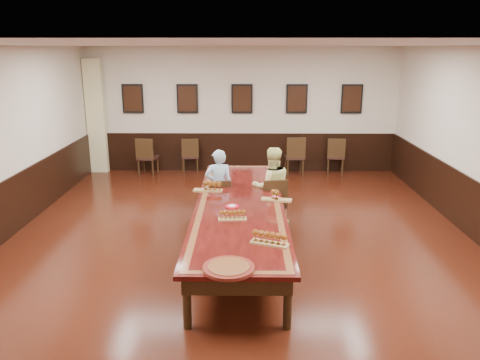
{
  "coord_description": "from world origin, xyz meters",
  "views": [
    {
      "loc": [
        0.09,
        -7.11,
        3.16
      ],
      "look_at": [
        0.0,
        0.5,
        1.0
      ],
      "focal_mm": 35.0,
      "sensor_mm": 36.0,
      "label": 1
    }
  ],
  "objects_px": {
    "spare_chair_a": "(148,156)",
    "spare_chair_d": "(336,155)",
    "carved_platter": "(229,268)",
    "spare_chair_c": "(294,156)",
    "person_woman": "(272,187)",
    "chair_woman": "(273,202)",
    "conference_table": "(240,212)",
    "chair_man": "(219,201)",
    "spare_chair_b": "(190,155)",
    "person_man": "(219,186)"
  },
  "relations": [
    {
      "from": "person_woman",
      "to": "carved_platter",
      "type": "xyz_separation_m",
      "value": [
        -0.66,
        -3.33,
        0.04
      ]
    },
    {
      "from": "spare_chair_a",
      "to": "person_woman",
      "type": "bearing_deg",
      "value": 139.18
    },
    {
      "from": "spare_chair_b",
      "to": "spare_chair_c",
      "type": "relative_size",
      "value": 0.91
    },
    {
      "from": "spare_chair_c",
      "to": "person_woman",
      "type": "distance_m",
      "value": 3.62
    },
    {
      "from": "chair_man",
      "to": "spare_chair_d",
      "type": "bearing_deg",
      "value": -134.66
    },
    {
      "from": "person_man",
      "to": "carved_platter",
      "type": "bearing_deg",
      "value": 88.0
    },
    {
      "from": "chair_woman",
      "to": "conference_table",
      "type": "xyz_separation_m",
      "value": [
        -0.59,
        -0.91,
        0.14
      ]
    },
    {
      "from": "spare_chair_c",
      "to": "person_woman",
      "type": "bearing_deg",
      "value": 74.56
    },
    {
      "from": "spare_chair_d",
      "to": "person_man",
      "type": "relative_size",
      "value": 0.68
    },
    {
      "from": "chair_man",
      "to": "conference_table",
      "type": "relative_size",
      "value": 0.17
    },
    {
      "from": "spare_chair_b",
      "to": "chair_man",
      "type": "bearing_deg",
      "value": 93.38
    },
    {
      "from": "spare_chair_a",
      "to": "spare_chair_d",
      "type": "distance_m",
      "value": 4.84
    },
    {
      "from": "person_woman",
      "to": "person_man",
      "type": "bearing_deg",
      "value": -19.79
    },
    {
      "from": "spare_chair_b",
      "to": "person_man",
      "type": "bearing_deg",
      "value": 93.57
    },
    {
      "from": "person_woman",
      "to": "conference_table",
      "type": "bearing_deg",
      "value": 50.18
    },
    {
      "from": "person_woman",
      "to": "conference_table",
      "type": "distance_m",
      "value": 1.16
    },
    {
      "from": "chair_man",
      "to": "person_woman",
      "type": "distance_m",
      "value": 1.0
    },
    {
      "from": "conference_table",
      "to": "chair_woman",
      "type": "bearing_deg",
      "value": 57.32
    },
    {
      "from": "spare_chair_d",
      "to": "person_man",
      "type": "bearing_deg",
      "value": 59.26
    },
    {
      "from": "spare_chair_c",
      "to": "spare_chair_a",
      "type": "bearing_deg",
      "value": -2.52
    },
    {
      "from": "chair_woman",
      "to": "spare_chair_c",
      "type": "height_order",
      "value": "spare_chair_c"
    },
    {
      "from": "person_woman",
      "to": "spare_chair_b",
      "type": "bearing_deg",
      "value": -73.38
    },
    {
      "from": "chair_man",
      "to": "spare_chair_d",
      "type": "height_order",
      "value": "spare_chair_d"
    },
    {
      "from": "chair_woman",
      "to": "spare_chair_d",
      "type": "relative_size",
      "value": 0.99
    },
    {
      "from": "spare_chair_d",
      "to": "conference_table",
      "type": "bearing_deg",
      "value": 70.55
    },
    {
      "from": "spare_chair_b",
      "to": "person_woman",
      "type": "xyz_separation_m",
      "value": [
        1.93,
        -3.77,
        0.27
      ]
    },
    {
      "from": "spare_chair_b",
      "to": "conference_table",
      "type": "distance_m",
      "value": 4.97
    },
    {
      "from": "chair_woman",
      "to": "carved_platter",
      "type": "distance_m",
      "value": 3.32
    },
    {
      "from": "person_woman",
      "to": "conference_table",
      "type": "relative_size",
      "value": 0.29
    },
    {
      "from": "spare_chair_b",
      "to": "carved_platter",
      "type": "distance_m",
      "value": 7.22
    },
    {
      "from": "chair_woman",
      "to": "conference_table",
      "type": "relative_size",
      "value": 0.19
    },
    {
      "from": "chair_woman",
      "to": "person_woman",
      "type": "xyz_separation_m",
      "value": [
        -0.02,
        0.1,
        0.26
      ]
    },
    {
      "from": "chair_man",
      "to": "spare_chair_a",
      "type": "xyz_separation_m",
      "value": [
        -2.02,
        3.43,
        0.05
      ]
    },
    {
      "from": "spare_chair_a",
      "to": "carved_platter",
      "type": "bearing_deg",
      "value": 117.51
    },
    {
      "from": "chair_woman",
      "to": "conference_table",
      "type": "height_order",
      "value": "chair_woman"
    },
    {
      "from": "chair_man",
      "to": "conference_table",
      "type": "height_order",
      "value": "chair_man"
    },
    {
      "from": "spare_chair_d",
      "to": "carved_platter",
      "type": "height_order",
      "value": "spare_chair_d"
    },
    {
      "from": "conference_table",
      "to": "carved_platter",
      "type": "xyz_separation_m",
      "value": [
        -0.1,
        -2.32,
        0.16
      ]
    },
    {
      "from": "person_man",
      "to": "conference_table",
      "type": "distance_m",
      "value": 1.24
    },
    {
      "from": "spare_chair_c",
      "to": "carved_platter",
      "type": "xyz_separation_m",
      "value": [
        -1.44,
        -6.86,
        0.27
      ]
    },
    {
      "from": "spare_chair_a",
      "to": "person_man",
      "type": "relative_size",
      "value": 0.7
    },
    {
      "from": "spare_chair_d",
      "to": "person_woman",
      "type": "distance_m",
      "value": 4.16
    },
    {
      "from": "spare_chair_c",
      "to": "chair_woman",
      "type": "bearing_deg",
      "value": 75.16
    },
    {
      "from": "chair_woman",
      "to": "person_woman",
      "type": "bearing_deg",
      "value": -90.0
    },
    {
      "from": "person_man",
      "to": "spare_chair_c",
      "type": "bearing_deg",
      "value": -124.33
    },
    {
      "from": "spare_chair_d",
      "to": "chair_woman",
      "type": "bearing_deg",
      "value": 71.95
    },
    {
      "from": "spare_chair_a",
      "to": "spare_chair_c",
      "type": "bearing_deg",
      "value": -170.67
    },
    {
      "from": "chair_woman",
      "to": "spare_chair_b",
      "type": "relative_size",
      "value": 1.01
    },
    {
      "from": "chair_man",
      "to": "spare_chair_c",
      "type": "bearing_deg",
      "value": -123.56
    },
    {
      "from": "conference_table",
      "to": "spare_chair_c",
      "type": "bearing_deg",
      "value": 73.5
    }
  ]
}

